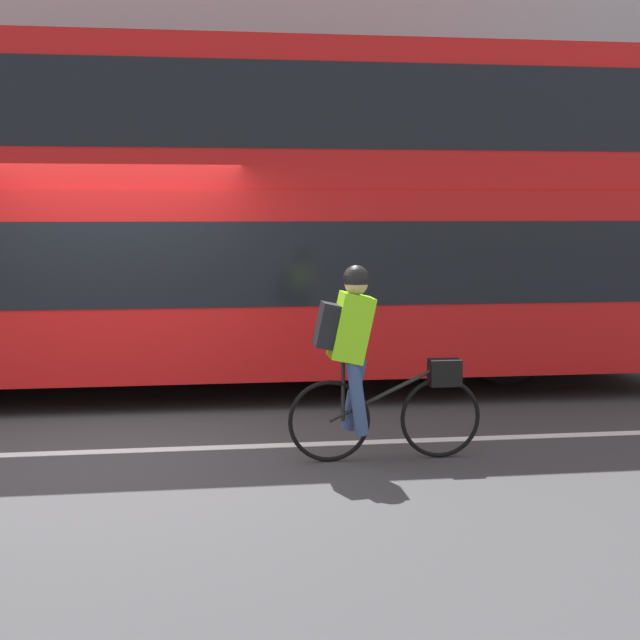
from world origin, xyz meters
name	(u,v)px	position (x,y,z in m)	size (l,w,h in m)	color
ground_plane	(108,446)	(0.00, 0.00, 0.00)	(80.00, 80.00, 0.00)	#38383A
road_center_line	(106,451)	(0.00, -0.20, 0.00)	(50.00, 0.14, 0.01)	silver
sidewalk_curb	(144,349)	(0.00, 5.19, 0.06)	(60.00, 1.83, 0.12)	gray
building_facade	(142,100)	(0.00, 6.26, 3.72)	(60.00, 0.30, 7.44)	#9E9EA3
bus	(242,206)	(1.31, 2.38, 2.10)	(10.01, 2.53, 3.78)	black
cyclist_on_bike	(365,356)	(2.14, -0.75, 0.87)	(1.61, 0.32, 1.61)	black
street_sign_post	(313,249)	(2.46, 5.10, 1.50)	(0.36, 0.09, 2.47)	#59595B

